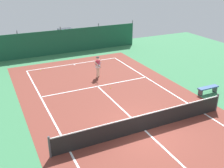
{
  "coord_description": "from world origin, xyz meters",
  "views": [
    {
      "loc": [
        -6.76,
        -10.04,
        7.84
      ],
      "look_at": [
        0.23,
        4.47,
        0.9
      ],
      "focal_mm": 42.85,
      "sensor_mm": 36.0,
      "label": 1
    }
  ],
  "objects": [
    {
      "name": "ground_plane",
      "position": [
        0.0,
        0.0,
        0.0
      ],
      "size": [
        36.0,
        36.0,
        0.0
      ],
      "primitive_type": "plane",
      "color": "#387A4C"
    },
    {
      "name": "tennis_net",
      "position": [
        0.0,
        0.0,
        0.51
      ],
      "size": [
        10.12,
        0.1,
        1.1
      ],
      "color": "black",
      "rests_on": "ground"
    },
    {
      "name": "tennis_player",
      "position": [
        0.76,
        8.11,
        0.96
      ],
      "size": [
        0.56,
        0.83,
        1.64
      ],
      "rotation": [
        0.0,
        0.0,
        3.64
      ],
      "color": "beige",
      "rests_on": "ground"
    },
    {
      "name": "tennis_ball_midcourt",
      "position": [
        -3.04,
        11.49,
        0.03
      ],
      "size": [
        0.07,
        0.07,
        0.07
      ],
      "primitive_type": "sphere",
      "color": "#CCDB33",
      "rests_on": "ground"
    },
    {
      "name": "parked_car",
      "position": [
        1.55,
        18.9,
        0.84
      ],
      "size": [
        2.14,
        4.26,
        1.68
      ],
      "rotation": [
        0.0,
        0.0,
        0.04
      ],
      "color": "navy",
      "rests_on": "ground"
    },
    {
      "name": "tennis_ball_near_player",
      "position": [
        0.72,
        5.74,
        0.03
      ],
      "size": [
        0.07,
        0.07,
        0.07
      ],
      "primitive_type": "sphere",
      "color": "#CCDB33",
      "rests_on": "ground"
    },
    {
      "name": "back_fence",
      "position": [
        -0.0,
        16.06,
        0.67
      ],
      "size": [
        16.3,
        0.98,
        2.7
      ],
      "color": "#195138",
      "rests_on": "ground"
    },
    {
      "name": "courtside_bench",
      "position": [
        6.31,
        2.03,
        0.37
      ],
      "size": [
        1.6,
        0.4,
        0.49
      ],
      "color": "#335184",
      "rests_on": "ground"
    },
    {
      "name": "court_surface",
      "position": [
        0.0,
        0.0,
        0.0
      ],
      "size": [
        11.02,
        26.6,
        0.01
      ],
      "color": "brown",
      "rests_on": "ground"
    }
  ]
}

